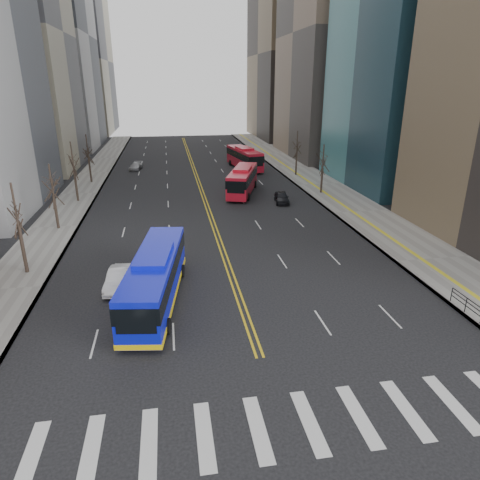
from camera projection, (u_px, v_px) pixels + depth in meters
name	position (u px, v px, depth m)	size (l,w,h in m)	color
ground	(284.00, 425.00, 19.06)	(220.00, 220.00, 0.00)	black
sidewalk_right	(319.00, 184.00, 63.35)	(7.00, 130.00, 0.15)	gray
sidewalk_left	(80.00, 194.00, 58.05)	(5.00, 130.00, 0.15)	gray
crosswalk	(284.00, 425.00, 19.05)	(26.70, 4.00, 0.01)	silver
centerline	(196.00, 175.00, 69.89)	(0.55, 100.00, 0.01)	gold
office_towers	(186.00, 23.00, 74.07)	(83.00, 134.00, 58.00)	#9D9D9F
street_trees	(144.00, 171.00, 48.18)	(35.20, 47.20, 7.60)	#2F241D
blue_bus	(155.00, 277.00, 29.09)	(4.51, 12.88, 3.66)	#0E16D3
red_bus_near	(243.00, 179.00, 57.82)	(6.09, 11.60, 3.60)	red
red_bus_far	(244.00, 157.00, 74.28)	(4.63, 12.15, 3.74)	red
car_white	(119.00, 279.00, 31.50)	(1.54, 4.43, 1.46)	white
car_dark_mid	(282.00, 197.00, 53.81)	(1.63, 4.06, 1.38)	black
car_silver	(136.00, 166.00, 74.04)	(1.70, 4.19, 1.22)	#A0A1A6
car_dark_far	(231.00, 148.00, 94.25)	(1.86, 4.03, 1.12)	black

